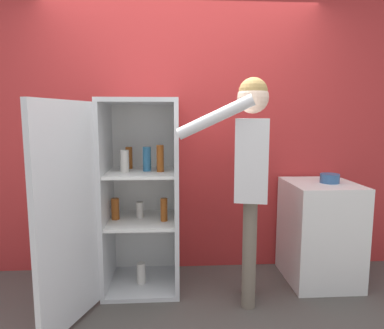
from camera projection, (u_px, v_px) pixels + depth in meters
ground_plane at (188, 323)px, 2.44m from camera, size 12.00×12.00×0.00m
wall_back at (182, 137)px, 3.24m from camera, size 7.00×0.06×2.55m
refrigerator at (128, 197)px, 2.83m from camera, size 0.89×1.22×1.61m
person at (250, 161)px, 2.60m from camera, size 0.74×0.54×1.75m
counter at (319, 232)px, 3.06m from camera, size 0.58×0.64×0.89m
bowl at (330, 178)px, 2.98m from camera, size 0.16×0.16×0.08m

